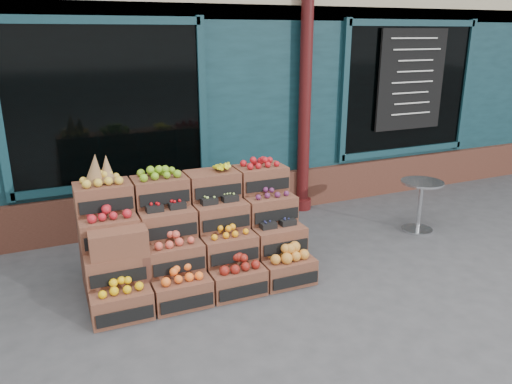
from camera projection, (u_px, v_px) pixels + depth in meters
name	position (u px, v px, depth m)	size (l,w,h in m)	color
ground	(298.00, 279.00, 5.58)	(60.00, 60.00, 0.00)	#3D3D40
shop_facade	(168.00, 46.00, 9.29)	(12.00, 6.24, 4.80)	#103139
crate_display	(194.00, 241.00, 5.47)	(2.38, 1.19, 1.48)	brown
spare_crates	(120.00, 267.00, 4.96)	(0.57, 0.41, 0.83)	brown
bistro_table	(420.00, 200.00, 6.82)	(0.57, 0.57, 0.72)	#ACAFB3
shopkeeper	(96.00, 149.00, 6.99)	(0.78, 0.51, 2.15)	#154B24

